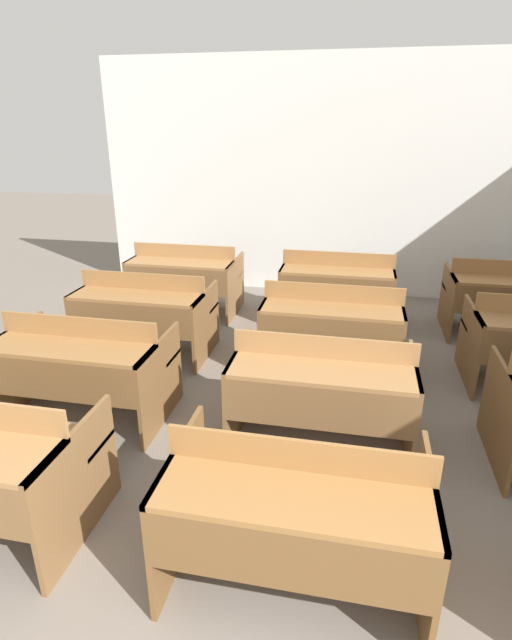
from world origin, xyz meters
name	(u,v)px	position (x,y,z in m)	size (l,w,h in m)	color
wall_back	(353,181)	(0.00, 6.34, 1.50)	(6.67, 0.06, 2.99)	silver
bench_front_center	(296,508)	(-0.09, 1.54, 0.46)	(1.25, 0.82, 0.84)	brown
bench_second_left	(83,364)	(-1.90, 2.74, 0.46)	(1.25, 0.82, 0.84)	brown
bench_second_center	(322,387)	(-0.07, 2.75, 0.46)	(1.25, 0.82, 0.84)	brown
bench_third_left	(145,311)	(-1.90, 3.93, 0.46)	(1.25, 0.82, 0.84)	brown
bench_third_center	(331,324)	(-0.07, 3.94, 0.46)	(1.25, 0.82, 0.84)	brown
bench_back_left	(185,276)	(-1.91, 5.16, 0.46)	(1.25, 0.82, 0.84)	brown
bench_back_center	(337,285)	(-0.09, 5.16, 0.46)	(1.25, 0.82, 0.84)	brown
bench_back_right	(509,295)	(1.74, 5.15, 0.46)	(1.25, 0.82, 0.84)	brown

